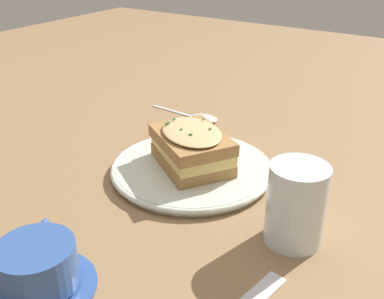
{
  "coord_description": "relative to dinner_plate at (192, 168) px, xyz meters",
  "views": [
    {
      "loc": [
        -0.55,
        -0.38,
        0.37
      ],
      "look_at": [
        -0.01,
        -0.02,
        0.04
      ],
      "focal_mm": 42.0,
      "sensor_mm": 36.0,
      "label": 1
    }
  ],
  "objects": [
    {
      "name": "ground_plane",
      "position": [
        0.01,
        0.02,
        -0.01
      ],
      "size": [
        2.4,
        2.4,
        0.0
      ],
      "primitive_type": "plane",
      "color": "olive"
    },
    {
      "name": "sandwich",
      "position": [
        -0.0,
        -0.0,
        0.04
      ],
      "size": [
        0.16,
        0.17,
        0.07
      ],
      "rotation": [
        0.0,
        0.0,
        4.12
      ],
      "color": "#A37542",
      "rests_on": "dinner_plate"
    },
    {
      "name": "dinner_plate",
      "position": [
        0.0,
        0.0,
        0.0
      ],
      "size": [
        0.27,
        0.27,
        0.02
      ],
      "color": "silver",
      "rests_on": "ground_plane"
    },
    {
      "name": "water_glass",
      "position": [
        -0.07,
        -0.2,
        0.05
      ],
      "size": [
        0.07,
        0.07,
        0.11
      ],
      "primitive_type": "cylinder",
      "color": "silver",
      "rests_on": "ground_plane"
    },
    {
      "name": "teacup_with_saucer",
      "position": [
        -0.31,
        -0.0,
        0.02
      ],
      "size": [
        0.12,
        0.12,
        0.06
      ],
      "rotation": [
        0.0,
        0.0,
        0.7
      ],
      "color": "#33569E",
      "rests_on": "ground_plane"
    },
    {
      "name": "spoon",
      "position": [
        0.2,
        0.11,
        -0.0
      ],
      "size": [
        0.05,
        0.17,
        0.01
      ],
      "rotation": [
        0.0,
        0.0,
        3.08
      ],
      "color": "silver",
      "rests_on": "ground_plane"
    }
  ]
}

